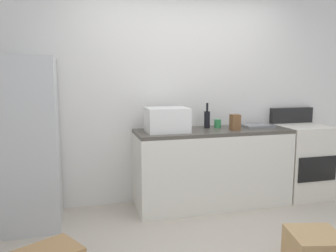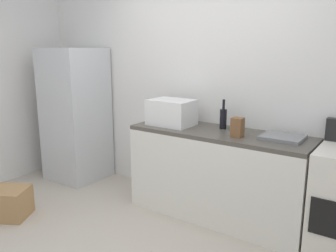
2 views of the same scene
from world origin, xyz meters
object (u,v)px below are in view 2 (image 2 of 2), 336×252
object	(u,v)px
microwave	(172,112)
wine_bottle	(223,118)
cardboard_box_medium	(4,203)
knife_block	(237,127)
refrigerator	(76,115)
coffee_mug	(235,126)

from	to	relation	value
microwave	wine_bottle	xyz separation A→B (m)	(0.53, 0.15, -0.03)
cardboard_box_medium	knife_block	bearing A→B (deg)	30.14
refrigerator	coffee_mug	distance (m)	2.17
microwave	knife_block	xyz separation A→B (m)	(0.79, -0.08, -0.05)
refrigerator	coffee_mug	xyz separation A→B (m)	(2.16, 0.17, 0.10)
wine_bottle	cardboard_box_medium	bearing A→B (deg)	-141.57
refrigerator	microwave	xyz separation A→B (m)	(1.49, 0.03, 0.18)
wine_bottle	coffee_mug	xyz separation A→B (m)	(0.13, -0.01, -0.06)
refrigerator	cardboard_box_medium	distance (m)	1.43
coffee_mug	knife_block	distance (m)	0.25
knife_block	cardboard_box_medium	distance (m)	2.47
microwave	cardboard_box_medium	world-z (taller)	microwave
refrigerator	microwave	world-z (taller)	refrigerator
coffee_mug	microwave	bearing A→B (deg)	-168.24
wine_bottle	coffee_mug	size ratio (longest dim) A/B	3.00
refrigerator	microwave	distance (m)	1.51
coffee_mug	cardboard_box_medium	distance (m)	2.47
microwave	wine_bottle	world-z (taller)	wine_bottle
wine_bottle	knife_block	distance (m)	0.34
coffee_mug	wine_bottle	bearing A→B (deg)	175.89
microwave	cardboard_box_medium	size ratio (longest dim) A/B	0.97
coffee_mug	refrigerator	bearing A→B (deg)	-175.63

